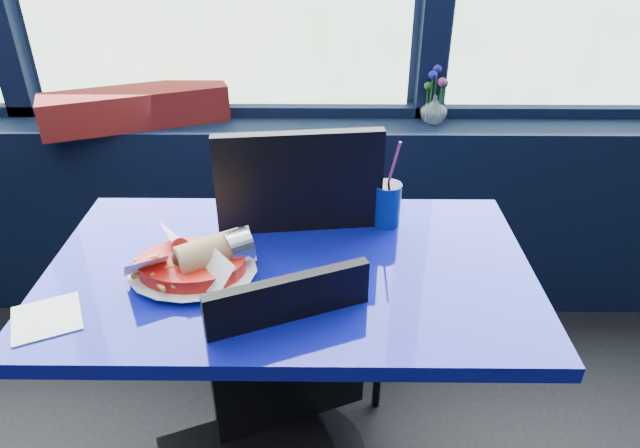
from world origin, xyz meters
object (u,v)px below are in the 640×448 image
Objects in this scene: planter_box at (136,107)px; food_basket at (194,263)px; near_table at (292,321)px; chair_near_back at (308,250)px; chair_near_front at (272,435)px; flower_vase at (434,106)px; soda_cup at (387,203)px; ketchup_bottle at (276,190)px.

food_basket is (0.38, -0.88, -0.08)m from planter_box.
near_table is 1.16× the size of chair_near_back.
food_basket is (-0.23, -0.05, 0.22)m from near_table.
planter_box reaches higher than chair_near_front.
flower_vase is at bearing 43.77° from food_basket.
soda_cup is at bearing 38.83° from near_table.
chair_near_front is at bearing -61.32° from food_basket.
planter_box is 3.10× the size of flower_vase.
chair_near_front is at bearing -113.99° from flower_vase.
chair_near_back reaches higher than near_table.
near_table is 5.66× the size of flower_vase.
food_basket reaches higher than near_table.
ketchup_bottle is (0.18, 0.27, 0.06)m from food_basket.
near_table is at bearing -77.85° from ketchup_bottle.
flower_vase reaches higher than ketchup_bottle.
chair_near_back reaches higher than soda_cup.
chair_near_back is at bearing 61.37° from chair_near_front.
chair_near_back is 0.28m from ketchup_bottle.
ketchup_bottle is (-0.08, -0.09, 0.25)m from chair_near_back.
food_basket is (-0.72, -0.91, -0.08)m from flower_vase.
flower_vase is at bearing -135.98° from chair_near_back.
chair_near_back reaches higher than planter_box.
food_basket is at bearing -128.04° from flower_vase.
chair_near_back reaches higher than ketchup_bottle.
food_basket is at bearing -168.69° from near_table.
soda_cup is (0.86, -0.63, -0.05)m from planter_box.
ketchup_bottle reaches higher than food_basket.
food_basket is (-0.26, -0.36, 0.19)m from chair_near_back.
chair_near_back reaches higher than food_basket.
soda_cup is (-0.23, -0.66, -0.05)m from flower_vase.
food_basket is 1.16× the size of soda_cup.
ketchup_bottle is at bearing -129.65° from flower_vase.
chair_near_back is at bearing -60.52° from planter_box.
chair_near_back is 4.86× the size of flower_vase.
planter_box is at bearing 143.84° from soda_cup.
food_basket is at bearing 104.45° from chair_near_front.
ketchup_bottle is at bearing 69.33° from chair_near_front.
chair_near_back is at bearing 45.58° from food_basket.
near_table is 5.54× the size of ketchup_bottle.
planter_box is at bearing -178.42° from flower_vase.
chair_near_front is (-0.03, -0.30, -0.08)m from near_table.
flower_vase is at bearing 50.35° from ketchup_bottle.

